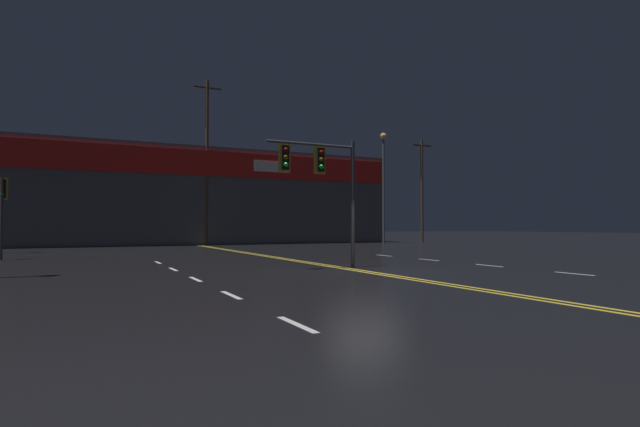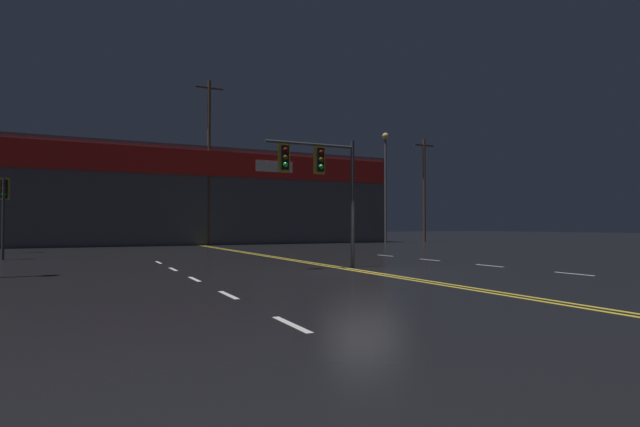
% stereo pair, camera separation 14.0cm
% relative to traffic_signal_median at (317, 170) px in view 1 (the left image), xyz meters
% --- Properties ---
extents(ground_plane, '(200.00, 200.00, 0.00)m').
position_rel_traffic_signal_median_xyz_m(ground_plane, '(0.91, -1.67, -3.50)').
color(ground_plane, black).
extents(road_markings, '(16.48, 60.00, 0.01)m').
position_rel_traffic_signal_median_xyz_m(road_markings, '(2.08, -3.64, -3.50)').
color(road_markings, gold).
rests_on(road_markings, ground).
extents(traffic_signal_median, '(3.46, 0.36, 4.65)m').
position_rel_traffic_signal_median_xyz_m(traffic_signal_median, '(0.00, 0.00, 0.00)').
color(traffic_signal_median, '#38383D').
rests_on(traffic_signal_median, ground).
extents(traffic_signal_corner_northwest, '(0.42, 0.36, 3.68)m').
position_rel_traffic_signal_median_xyz_m(traffic_signal_corner_northwest, '(-10.68, 10.37, -0.80)').
color(traffic_signal_corner_northwest, '#38383D').
rests_on(traffic_signal_corner_northwest, ground).
extents(streetlight_median_approach, '(0.56, 0.56, 9.64)m').
position_rel_traffic_signal_median_xyz_m(streetlight_median_approach, '(16.30, 20.52, 2.63)').
color(streetlight_median_approach, '#59595E').
rests_on(streetlight_median_approach, ground).
extents(building_backdrop, '(34.00, 10.23, 7.80)m').
position_rel_traffic_signal_median_xyz_m(building_backdrop, '(0.92, 27.94, 0.41)').
color(building_backdrop, '#4C4C51').
rests_on(building_backdrop, ground).
extents(utility_pole_row, '(46.11, 0.26, 13.00)m').
position_rel_traffic_signal_median_xyz_m(utility_pole_row, '(0.34, 23.04, 2.38)').
color(utility_pole_row, '#4C3828').
rests_on(utility_pole_row, ground).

